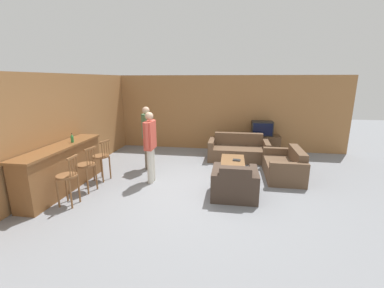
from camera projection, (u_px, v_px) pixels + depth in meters
ground_plane at (193, 190)px, 5.89m from camera, size 24.00×24.00×0.00m
wall_back at (209, 113)px, 9.10m from camera, size 9.40×0.08×2.60m
wall_left at (89, 121)px, 7.35m from camera, size 0.08×8.69×2.60m
bar_counter at (62, 168)px, 5.76m from camera, size 0.55×2.50×1.04m
bar_chair_near at (68, 179)px, 5.05m from camera, size 0.40×0.40×1.03m
bar_chair_mid at (87, 168)px, 5.70m from camera, size 0.47×0.47×1.03m
bar_chair_far at (101, 159)px, 6.34m from camera, size 0.47×0.47×1.03m
couch_far at (238, 151)px, 8.07m from camera, size 1.84×0.95×0.79m
armchair_near at (234, 184)px, 5.47m from camera, size 0.96×0.90×0.77m
loveseat_right at (285, 167)px, 6.59m from camera, size 0.87×1.50×0.76m
coffee_table at (233, 162)px, 6.74m from camera, size 0.60×0.99×0.42m
tv_unit at (261, 144)px, 8.71m from camera, size 1.20×0.55×0.63m
tv at (262, 128)px, 8.57m from camera, size 0.69×0.46×0.47m
bottle at (72, 138)px, 5.91m from camera, size 0.06×0.06×0.22m
book_on_table at (237, 160)px, 6.63m from camera, size 0.21×0.17×0.03m
person_by_window at (147, 134)px, 7.02m from camera, size 0.38×0.48×1.75m
person_by_counter at (150, 143)px, 6.11m from camera, size 0.19×0.59×1.73m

